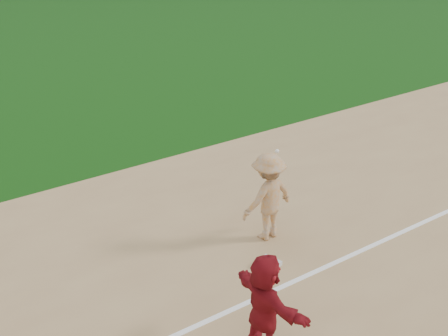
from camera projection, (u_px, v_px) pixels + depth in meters
ground at (269, 259)px, 10.51m from camera, size 160.00×160.00×0.00m
foul_line at (297, 280)px, 9.91m from camera, size 60.00×0.10×0.01m
first_base at (268, 264)px, 10.27m from camera, size 0.47×0.47×0.09m
base_runner at (265, 304)px, 8.10m from camera, size 0.54×1.53×1.63m
first_base_play at (268, 197)px, 10.80m from camera, size 1.20×0.86×2.12m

